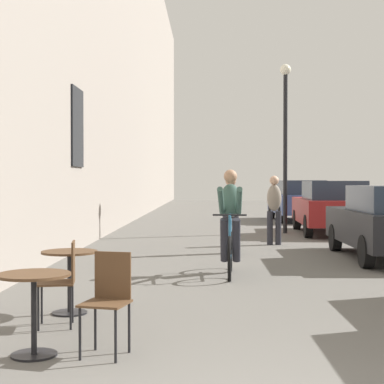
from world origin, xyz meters
The scene contains 10 objects.
cafe_table_near centered at (-1.88, 2.19, 0.52)m, with size 0.64×0.64×0.72m.
cafe_chair_near_toward_street centered at (-1.24, 2.27, 0.52)m, with size 0.46×0.46×0.89m.
cafe_table_mid centered at (-1.95, 3.90, 0.52)m, with size 0.64×0.64×0.72m.
cafe_chair_mid_toward_street centered at (-1.88, 3.28, 0.52)m, with size 0.44×0.44×0.89m.
cyclist_on_bicycle centered at (0.00, 6.93, 0.81)m, with size 0.52×1.76×1.74m.
pedestrian_near centered at (0.11, 9.82, 0.92)m, with size 0.36×0.27×1.63m.
pedestrian_mid centered at (1.21, 11.59, 0.93)m, with size 0.34×0.24×1.65m.
street_lamp centered at (1.88, 14.82, 3.11)m, with size 0.32×0.32×4.90m.
parked_car_third centered at (3.17, 14.67, 0.79)m, with size 1.94×4.35×1.53m.
parked_car_fourth centered at (3.06, 20.34, 0.80)m, with size 1.91×4.37×1.54m.
Camera 1 is at (-0.36, -3.10, 1.52)m, focal length 57.65 mm.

